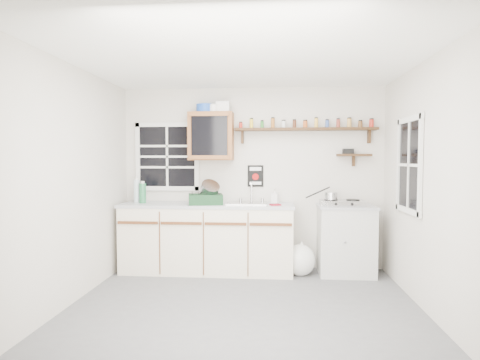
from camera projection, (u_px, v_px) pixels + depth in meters
name	position (u px, v px, depth m)	size (l,w,h in m)	color
room	(244.00, 186.00, 4.01)	(3.64, 3.24, 2.54)	#535356
main_cabinet	(207.00, 237.00, 5.39)	(2.31, 0.63, 0.92)	beige
right_cabinet	(346.00, 240.00, 5.26)	(0.73, 0.57, 0.91)	#B9BAB3
sink	(247.00, 203.00, 5.32)	(0.52, 0.44, 0.29)	#ADACB1
upper_cabinet	(211.00, 136.00, 5.46)	(0.60, 0.32, 0.65)	brown
upper_cabinet_clutter	(212.00, 108.00, 5.44)	(0.46, 0.24, 0.14)	#1943A7
spice_shelf	(306.00, 128.00, 5.41)	(1.91, 0.18, 0.35)	#311F0D
secondary_shelf	(352.00, 155.00, 5.39)	(0.45, 0.16, 0.24)	#311F0D
warning_sign	(256.00, 176.00, 5.58)	(0.22, 0.02, 0.30)	black
window_back	(167.00, 157.00, 5.66)	(0.93, 0.03, 0.98)	black
window_right	(409.00, 165.00, 4.40)	(0.03, 0.78, 1.08)	black
water_bottles	(140.00, 192.00, 5.45)	(0.18, 0.12, 0.34)	#AEC4CB
dish_rack	(207.00, 196.00, 5.29)	(0.50, 0.41, 0.33)	#103218
soap_bottle	(275.00, 196.00, 5.43)	(0.09, 0.09, 0.20)	white
rag	(275.00, 205.00, 5.15)	(0.13, 0.11, 0.02)	maroon
hotplate	(342.00, 203.00, 5.22)	(0.57, 0.31, 0.08)	#ADACB1
saucepan	(330.00, 196.00, 5.23)	(0.40, 0.17, 0.17)	#ADACB1
trash_bag	(300.00, 260.00, 5.23)	(0.41, 0.37, 0.47)	white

